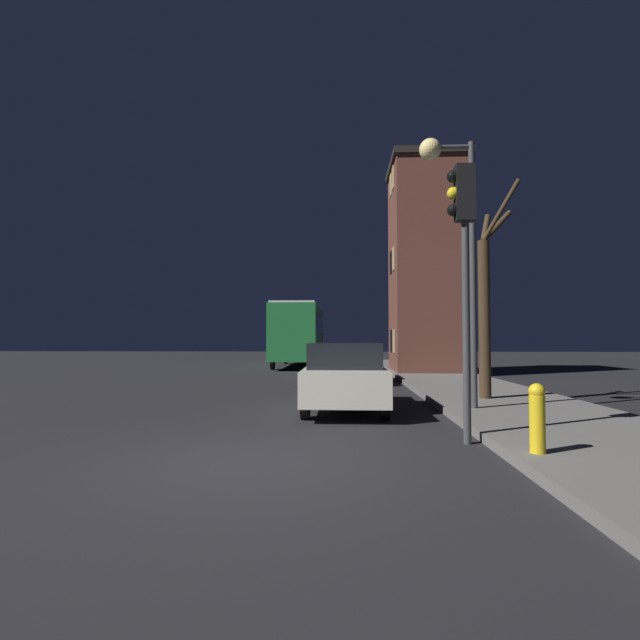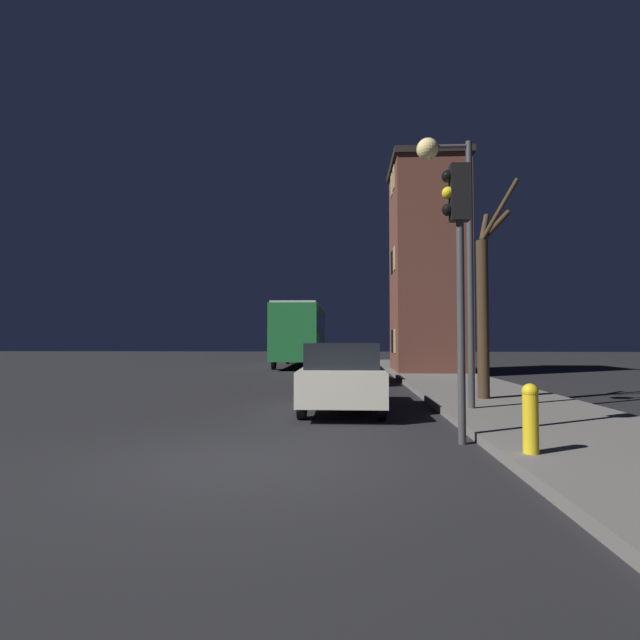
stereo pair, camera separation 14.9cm
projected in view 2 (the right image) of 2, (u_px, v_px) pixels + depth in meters
name	position (u px, v px, depth m)	size (l,w,h in m)	color
ground_plane	(248.00, 461.00, 6.68)	(120.00, 120.00, 0.00)	black
brick_building	(428.00, 265.00, 23.86)	(3.54, 4.45, 10.02)	brown
streetlamp	(449.00, 209.00, 10.92)	(1.21, 0.48, 5.92)	#38383A
traffic_light	(458.00, 243.00, 7.87)	(0.43, 0.24, 4.41)	#38383A
bare_tree	(485.00, 303.00, 12.62)	(1.05, 0.97, 5.50)	#382819
bus	(301.00, 331.00, 30.03)	(2.52, 9.72, 3.63)	#1E6B33
car_near_lane	(342.00, 376.00, 11.49)	(1.79, 4.29, 1.55)	beige
car_mid_lane	(349.00, 362.00, 19.19)	(1.84, 4.61, 1.42)	#B21E19
fire_hydrant	(530.00, 417.00, 6.48)	(0.21, 0.21, 0.91)	gold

